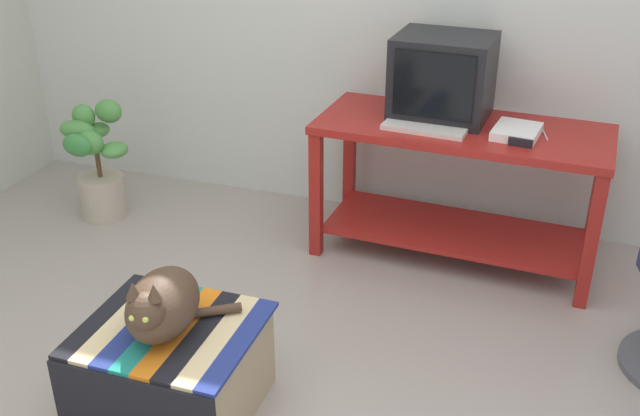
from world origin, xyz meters
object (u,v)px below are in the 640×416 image
Objects in this scene: stapler at (521,142)px; cat at (162,305)px; potted_plant at (98,166)px; book at (517,132)px; tv_monitor at (443,78)px; desk at (459,169)px; keyboard at (425,128)px; ottoman_with_blanket at (173,368)px.

cat is at bearing 146.48° from stapler.
potted_plant is at bearing 123.37° from cat.
tv_monitor is at bearing 164.74° from book.
desk is 2.01m from potted_plant.
stapler is at bearing -68.91° from book.
cat is 3.83× the size of stapler.
stapler is at bearing -30.99° from tv_monitor.
keyboard is 1.62× the size of book.
keyboard reaches higher than potted_plant.
stapler is (0.42, -0.28, -0.18)m from tv_monitor.
potted_plant is at bearing -169.04° from book.
tv_monitor is 1.83m from cat.
book is (0.26, -0.06, 0.25)m from desk.
desk is at bearing 6.03° from potted_plant.
tv_monitor reaches higher than desk.
ottoman_with_blanket is at bearing -109.75° from tv_monitor.
potted_plant is 2.32m from stapler.
tv_monitor reaches higher than cat.
potted_plant is (-1.18, 1.31, 0.13)m from ottoman_with_blanket.
desk reaches higher than ottoman_with_blanket.
potted_plant is (-1.85, -0.31, -0.60)m from tv_monitor.
tv_monitor reaches higher than stapler.
stapler reaches higher than potted_plant.
potted_plant is 6.22× the size of stapler.
keyboard is at bearing 65.17° from ottoman_with_blanket.
ottoman_with_blanket is at bearing -119.10° from book.
cat reaches higher than ottoman_with_blanket.
desk is at bearing -34.90° from tv_monitor.
cat is (-0.67, -1.65, -0.42)m from tv_monitor.
keyboard reaches higher than ottoman_with_blanket.
tv_monitor reaches higher than potted_plant.
tv_monitor is at bearing 87.07° from keyboard.
book reaches higher than keyboard.
book is 0.36× the size of potted_plant.
ottoman_with_blanket is at bearing -109.81° from keyboard.
desk is 1.75m from ottoman_with_blanket.
tv_monitor is at bearing 61.34° from stapler.
cat is (-1.07, -1.49, -0.25)m from book.
desk is 0.42m from stapler.
book reaches higher than desk.
stapler is at bearing 50.60° from ottoman_with_blanket.
potted_plant is at bearing 95.98° from stapler.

